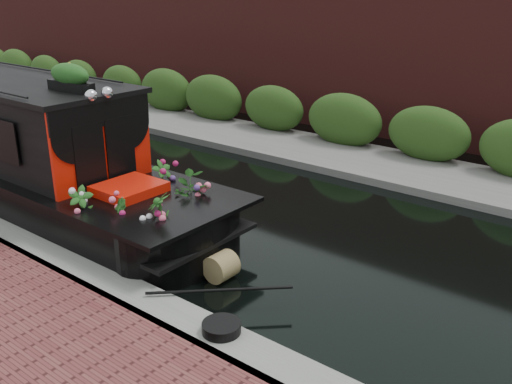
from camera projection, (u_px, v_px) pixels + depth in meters
The scene contains 7 objects.
ground at pixel (203, 204), 11.04m from camera, with size 80.00×80.00×0.00m, color black.
near_bank_coping at pixel (52, 266), 8.63m from camera, with size 40.00×0.60×0.50m, color gray.
far_bank_path at pixel (321, 156), 14.11m from camera, with size 40.00×2.40×0.34m, color slate.
far_hedge at pixel (339, 148), 14.76m from camera, with size 40.00×1.10×2.80m, color #264617.
far_brick_wall at pixel (378, 132), 16.30m from camera, with size 40.00×1.00×8.00m, color #4E1C1A.
rope_fender at pixel (221, 267), 8.19m from camera, with size 0.41×0.41×0.38m, color olive.
coiled_mooring_rope at pixel (221, 328), 6.57m from camera, with size 0.46×0.46×0.12m, color black.
Camera 1 is at (7.25, -7.35, 4.06)m, focal length 40.00 mm.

